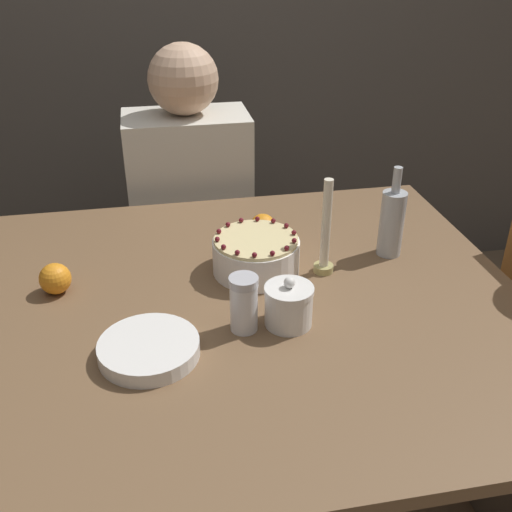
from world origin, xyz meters
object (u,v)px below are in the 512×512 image
object	(u,v)px
sugar_shaker	(244,303)
candle	(325,237)
sugar_bowl	(289,305)
bottle	(392,222)
cake	(256,255)
person_man_blue_shirt	(193,243)

from	to	relation	value
sugar_shaker	candle	bearing A→B (deg)	40.37
sugar_bowl	bottle	xyz separation A→B (m)	(0.32, 0.25, 0.04)
sugar_shaker	cake	bearing A→B (deg)	73.27
sugar_shaker	bottle	world-z (taller)	bottle
person_man_blue_shirt	sugar_bowl	bearing A→B (deg)	98.70
person_man_blue_shirt	cake	bearing A→B (deg)	99.45
cake	candle	size ratio (longest dim) A/B	0.87
sugar_bowl	bottle	size ratio (longest dim) A/B	0.49
cake	person_man_blue_shirt	distance (m)	0.71
sugar_bowl	sugar_shaker	world-z (taller)	sugar_shaker
sugar_bowl	sugar_shaker	size ratio (longest dim) A/B	0.91
sugar_bowl	sugar_shaker	xyz separation A→B (m)	(-0.10, -0.00, 0.02)
cake	sugar_bowl	xyz separation A→B (m)	(0.03, -0.23, 0.00)
sugar_shaker	sugar_bowl	bearing A→B (deg)	0.58
cake	sugar_shaker	distance (m)	0.24
bottle	person_man_blue_shirt	size ratio (longest dim) A/B	0.19
cake	sugar_bowl	world-z (taller)	sugar_bowl
bottle	sugar_shaker	bearing A→B (deg)	-149.04
sugar_shaker	person_man_blue_shirt	distance (m)	0.92
sugar_bowl	person_man_blue_shirt	xyz separation A→B (m)	(-0.13, 0.87, -0.29)
cake	sugar_bowl	bearing A→B (deg)	-83.42
cake	bottle	bearing A→B (deg)	3.63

